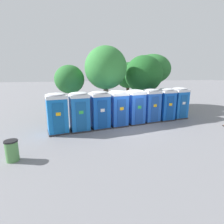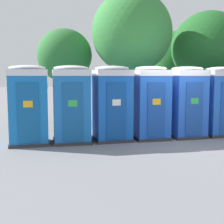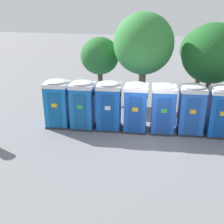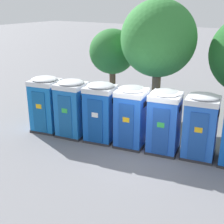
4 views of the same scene
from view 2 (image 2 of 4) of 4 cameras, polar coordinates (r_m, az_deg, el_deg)
The scene contains 11 objects.
ground_plane at distance 11.03m, azimuth 11.03°, elevation -5.02°, with size 120.00×120.00×0.00m, color slate.
portapotty_0 at distance 10.34m, azimuth -15.08°, elevation 1.31°, with size 1.45×1.42×2.54m.
portapotty_1 at distance 10.32m, azimuth -7.43°, elevation 1.47°, with size 1.38×1.37×2.54m.
portapotty_2 at distance 10.58m, azimuth -0.01°, elevation 1.64°, with size 1.45×1.42×2.54m.
portapotty_3 at distance 10.96m, azimuth 7.04°, elevation 1.76°, with size 1.36×1.38×2.54m.
portapotty_4 at distance 11.51m, azimuth 13.48°, elevation 1.85°, with size 1.39×1.40×2.54m.
portapotty_5 at distance 12.24m, azimuth 19.13°, elevation 1.93°, with size 1.42×1.40×2.54m.
street_tree_0 at distance 18.47m, azimuth 12.24°, elevation 10.02°, with size 2.87×2.87×4.79m.
street_tree_1 at distance 15.93m, azimuth 17.23°, elevation 11.04°, with size 3.53×3.53×5.28m.
street_tree_2 at distance 13.95m, azimuth 3.65°, elevation 14.19°, with size 3.47×3.47×5.85m.
street_tree_4 at distance 14.58m, azimuth -8.66°, elevation 10.07°, with size 2.48×2.48×4.34m.
Camera 2 is at (-2.66, -10.48, 2.16)m, focal length 50.00 mm.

